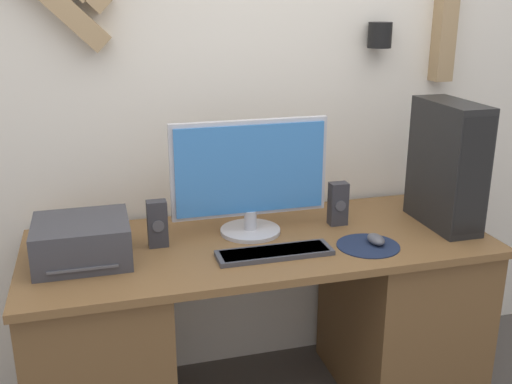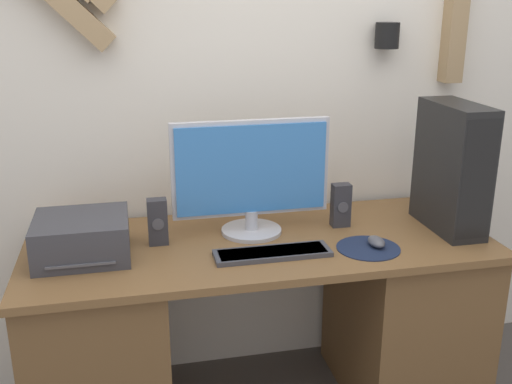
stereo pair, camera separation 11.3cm
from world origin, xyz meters
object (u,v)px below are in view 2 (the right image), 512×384
computer_tower (453,168)px  monitor (251,175)px  printer (82,238)px  mouse (376,242)px  speaker_left (158,222)px  speaker_right (341,205)px  keyboard (272,253)px

computer_tower → monitor: bearing=171.0°
computer_tower → printer: size_ratio=1.54×
monitor → mouse: monitor is taller
printer → speaker_left: size_ratio=1.85×
speaker_left → speaker_right: bearing=2.3°
mouse → speaker_right: 0.26m
computer_tower → printer: bearing=179.0°
computer_tower → mouse: bearing=-161.1°
printer → speaker_left: speaker_left is taller
mouse → speaker_left: 0.83m
monitor → speaker_right: size_ratio=3.46×
printer → computer_tower: bearing=-1.0°
speaker_right → printer: bearing=-174.9°
keyboard → printer: bearing=168.3°
mouse → keyboard: bearing=178.8°
keyboard → speaker_left: 0.45m
computer_tower → speaker_right: bearing=164.5°
speaker_left → speaker_right: 0.74m
monitor → speaker_left: bearing=-174.0°
keyboard → mouse: size_ratio=4.53×
monitor → computer_tower: computer_tower is taller
speaker_left → printer: bearing=-167.5°
monitor → computer_tower: (0.79, -0.12, 0.02)m
keyboard → speaker_right: speaker_right is taller
mouse → speaker_left: speaker_left is taller
computer_tower → printer: (-1.43, 0.03, -0.18)m
monitor → computer_tower: 0.80m
keyboard → speaker_left: speaker_left is taller
printer → speaker_left: bearing=12.5°
keyboard → monitor: bearing=96.7°
keyboard → speaker_right: bearing=33.8°
keyboard → mouse: (0.40, -0.01, 0.01)m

